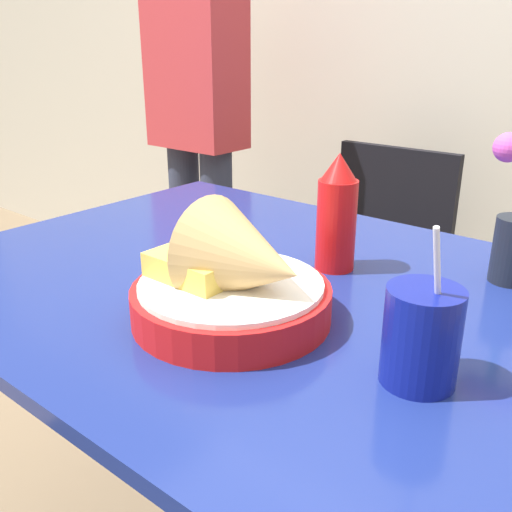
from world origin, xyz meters
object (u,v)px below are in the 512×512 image
(chair_far_window, at_px, (377,256))
(ketchup_bottle, at_px, (337,214))
(food_basket, at_px, (237,282))
(drink_cup, at_px, (421,339))
(person_standing, at_px, (197,100))

(chair_far_window, relative_size, ketchup_bottle, 3.98)
(food_basket, bearing_deg, ketchup_bottle, 90.62)
(ketchup_bottle, bearing_deg, drink_cup, -42.11)
(drink_cup, bearing_deg, chair_far_window, 119.70)
(chair_far_window, height_order, food_basket, food_basket)
(ketchup_bottle, bearing_deg, person_standing, 148.19)
(ketchup_bottle, relative_size, person_standing, 0.13)
(ketchup_bottle, xyz_separation_m, drink_cup, (0.27, -0.25, -0.04))
(person_standing, bearing_deg, chair_far_window, 15.57)
(chair_far_window, distance_m, person_standing, 0.79)
(chair_far_window, bearing_deg, ketchup_bottle, -68.73)
(person_standing, bearing_deg, ketchup_bottle, -31.81)
(food_basket, bearing_deg, drink_cup, 4.54)
(chair_far_window, relative_size, drink_cup, 4.02)
(drink_cup, xyz_separation_m, person_standing, (-1.17, 0.81, 0.14))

